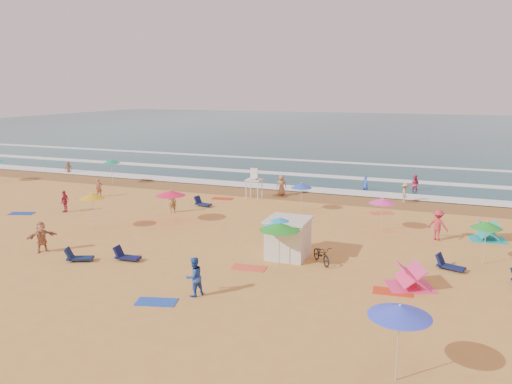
% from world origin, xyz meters
% --- Properties ---
extents(ground, '(220.00, 220.00, 0.00)m').
position_xyz_m(ground, '(0.00, 0.00, 0.00)').
color(ground, gold).
rests_on(ground, ground).
extents(ocean, '(220.00, 140.00, 0.18)m').
position_xyz_m(ocean, '(0.00, 84.00, 0.00)').
color(ocean, '#0C4756').
rests_on(ocean, ground).
extents(wet_sand, '(220.00, 220.00, 0.00)m').
position_xyz_m(wet_sand, '(0.00, 12.50, 0.01)').
color(wet_sand, olive).
rests_on(wet_sand, ground).
extents(surf_foam, '(200.00, 18.70, 0.05)m').
position_xyz_m(surf_foam, '(0.00, 21.32, 0.10)').
color(surf_foam, white).
rests_on(surf_foam, ground).
extents(cabana, '(2.00, 2.00, 2.00)m').
position_xyz_m(cabana, '(6.73, -2.49, 1.00)').
color(cabana, silver).
rests_on(cabana, ground).
extents(cabana_roof, '(2.20, 2.20, 0.12)m').
position_xyz_m(cabana_roof, '(6.73, -2.49, 2.06)').
color(cabana_roof, silver).
rests_on(cabana_roof, cabana).
extents(bicycle, '(1.63, 1.81, 0.95)m').
position_xyz_m(bicycle, '(8.63, -2.79, 0.48)').
color(bicycle, black).
rests_on(bicycle, ground).
extents(lifeguard_stand, '(1.20, 1.20, 2.10)m').
position_xyz_m(lifeguard_stand, '(-0.14, 10.22, 1.05)').
color(lifeguard_stand, white).
rests_on(lifeguard_stand, ground).
extents(beach_umbrellas, '(57.59, 30.32, 0.81)m').
position_xyz_m(beach_umbrellas, '(1.27, -1.05, 2.14)').
color(beach_umbrellas, '#FF1A22').
rests_on(beach_umbrellas, ground).
extents(loungers, '(51.42, 22.23, 0.34)m').
position_xyz_m(loungers, '(3.06, -3.98, 0.17)').
color(loungers, '#0E1A49').
rests_on(loungers, ground).
extents(towels, '(36.07, 25.58, 0.03)m').
position_xyz_m(towels, '(1.31, -3.38, 0.01)').
color(towels, red).
rests_on(towels, ground).
extents(popup_tents, '(6.07, 11.17, 1.20)m').
position_xyz_m(popup_tents, '(14.99, 0.19, 0.60)').
color(popup_tents, '#FD3882').
rests_on(popup_tents, ground).
extents(beachgoers, '(43.74, 27.67, 2.15)m').
position_xyz_m(beachgoers, '(3.67, 3.96, 0.80)').
color(beachgoers, brown).
rests_on(beachgoers, ground).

